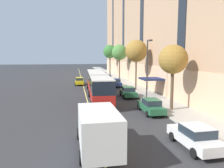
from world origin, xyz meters
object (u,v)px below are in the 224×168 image
at_px(street_tree_far_downtown, 110,52).
at_px(street_lamp, 148,64).
at_px(taxi_cab, 80,81).
at_px(parked_car_darkgray_2, 103,75).
at_px(parked_car_green_4, 128,92).
at_px(box_truck, 97,128).
at_px(parked_car_navy_0, 107,78).
at_px(parked_car_silver_1, 100,73).
at_px(parked_car_white_6, 195,137).
at_px(parked_car_green_3, 151,106).
at_px(street_tree_near_corner, 173,60).
at_px(street_tree_mid_block, 136,51).
at_px(parked_car_navy_5, 116,83).
at_px(city_bus, 97,83).
at_px(street_tree_far_uptown, 119,52).

relative_size(street_tree_far_downtown, street_lamp, 1.15).
bearing_deg(taxi_cab, parked_car_darkgray_2, 64.19).
xyz_separation_m(parked_car_green_4, taxi_cab, (-6.79, 15.27, 0.00)).
distance_m(parked_car_green_4, box_truck, 19.02).
bearing_deg(parked_car_darkgray_2, box_truck, -97.63).
height_order(parked_car_navy_0, parked_car_silver_1, same).
bearing_deg(parked_car_darkgray_2, parked_car_navy_0, -90.10).
xyz_separation_m(parked_car_white_6, street_tree_far_downtown, (2.72, 52.95, 6.53)).
relative_size(parked_car_green_3, street_tree_near_corner, 0.66).
distance_m(street_tree_near_corner, street_tree_mid_block, 14.53).
distance_m(parked_car_green_3, parked_car_navy_5, 20.60).
xyz_separation_m(taxi_cab, street_tree_near_corner, (9.58, -23.90, 4.83)).
distance_m(city_bus, taxi_cab, 14.20).
bearing_deg(street_lamp, parked_car_green_3, -105.07).
bearing_deg(parked_car_darkgray_2, street_tree_mid_block, -83.15).
relative_size(street_tree_far_uptown, street_lamp, 1.07).
xyz_separation_m(parked_car_green_3, street_lamp, (1.69, 6.26, 4.17)).
distance_m(box_truck, street_tree_near_corner, 13.61).
xyz_separation_m(parked_car_silver_1, parked_car_darkgray_2, (-0.05, -7.03, -0.00)).
distance_m(parked_car_green_3, parked_car_green_4, 9.22).
bearing_deg(street_tree_near_corner, street_tree_far_uptown, 90.00).
relative_size(city_bus, parked_car_silver_1, 4.09).
bearing_deg(taxi_cab, street_tree_far_uptown, 27.79).
bearing_deg(parked_car_darkgray_2, taxi_cab, -115.81).
xyz_separation_m(city_bus, box_truck, (-1.95, -19.25, -0.38)).
height_order(parked_car_silver_1, taxi_cab, same).
xyz_separation_m(parked_car_green_3, street_tree_near_corner, (2.59, 0.59, 4.83)).
distance_m(street_tree_near_corner, street_tree_far_uptown, 28.98).
distance_m(street_tree_mid_block, street_lamp, 9.06).
relative_size(parked_car_white_6, box_truck, 0.69).
relative_size(parked_car_navy_0, street_tree_far_uptown, 0.53).
height_order(parked_car_green_3, street_tree_mid_block, street_tree_mid_block).
distance_m(parked_car_green_3, parked_car_white_6, 8.93).
distance_m(city_bus, street_lamp, 8.14).
relative_size(street_tree_mid_block, street_tree_far_uptown, 1.01).
bearing_deg(parked_car_green_3, street_tree_mid_block, 80.23).
bearing_deg(parked_car_white_6, street_tree_mid_block, 83.54).
bearing_deg(parked_car_silver_1, street_tree_mid_block, -84.81).
bearing_deg(parked_car_green_3, parked_car_white_6, -90.81).
bearing_deg(street_tree_far_downtown, parked_car_navy_5, -96.29).
relative_size(parked_car_navy_0, parked_car_darkgray_2, 1.06).
distance_m(street_tree_near_corner, street_lamp, 5.78).
bearing_deg(street_tree_mid_block, parked_car_green_4, -115.55).
relative_size(city_bus, parked_car_navy_5, 4.20).
bearing_deg(parked_car_navy_0, parked_car_green_4, -89.91).
relative_size(parked_car_green_3, parked_car_white_6, 1.03).
relative_size(parked_car_darkgray_2, street_tree_near_corner, 0.61).
distance_m(parked_car_silver_1, street_lamp, 39.53).
bearing_deg(parked_car_navy_5, box_truck, -102.60).
xyz_separation_m(city_bus, parked_car_navy_5, (4.60, 10.05, -1.25)).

